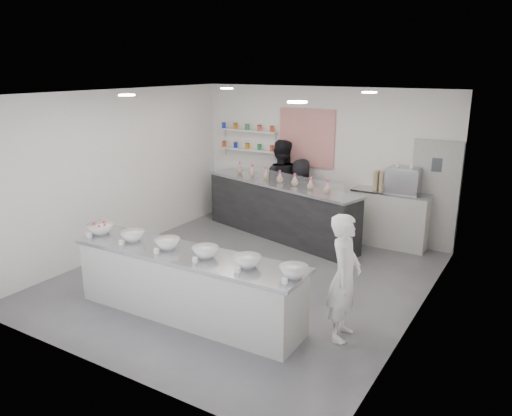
{
  "coord_description": "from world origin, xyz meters",
  "views": [
    {
      "loc": [
        4.11,
        -6.43,
        3.4
      ],
      "look_at": [
        -0.02,
        0.4,
        1.11
      ],
      "focal_mm": 35.0,
      "sensor_mm": 36.0,
      "label": 1
    }
  ],
  "objects_px": {
    "prep_counter": "(187,285)",
    "staff_right": "(301,196)",
    "espresso_ledge": "(389,219)",
    "staff_left": "(280,185)",
    "back_bar": "(279,210)",
    "espresso_machine": "(404,181)",
    "woman_prep": "(344,277)"
  },
  "relations": [
    {
      "from": "back_bar",
      "to": "espresso_ledge",
      "type": "height_order",
      "value": "back_bar"
    },
    {
      "from": "espresso_machine",
      "to": "staff_left",
      "type": "xyz_separation_m",
      "value": [
        -2.52,
        -0.18,
        -0.36
      ]
    },
    {
      "from": "prep_counter",
      "to": "espresso_ledge",
      "type": "relative_size",
      "value": 2.36
    },
    {
      "from": "back_bar",
      "to": "espresso_machine",
      "type": "relative_size",
      "value": 6.01
    },
    {
      "from": "espresso_machine",
      "to": "staff_left",
      "type": "height_order",
      "value": "staff_left"
    },
    {
      "from": "espresso_ledge",
      "to": "woman_prep",
      "type": "height_order",
      "value": "woman_prep"
    },
    {
      "from": "espresso_ledge",
      "to": "staff_left",
      "type": "height_order",
      "value": "staff_left"
    },
    {
      "from": "prep_counter",
      "to": "espresso_ledge",
      "type": "xyz_separation_m",
      "value": [
        1.54,
        4.28,
        0.07
      ]
    },
    {
      "from": "espresso_ledge",
      "to": "back_bar",
      "type": "bearing_deg",
      "value": -163.12
    },
    {
      "from": "prep_counter",
      "to": "woman_prep",
      "type": "relative_size",
      "value": 2.1
    },
    {
      "from": "back_bar",
      "to": "espresso_ledge",
      "type": "distance_m",
      "value": 2.17
    },
    {
      "from": "espresso_machine",
      "to": "woman_prep",
      "type": "bearing_deg",
      "value": -85.33
    },
    {
      "from": "woman_prep",
      "to": "espresso_machine",
      "type": "bearing_deg",
      "value": -2.51
    },
    {
      "from": "espresso_ledge",
      "to": "espresso_machine",
      "type": "height_order",
      "value": "espresso_machine"
    },
    {
      "from": "espresso_ledge",
      "to": "staff_left",
      "type": "xyz_separation_m",
      "value": [
        -2.3,
        -0.18,
        0.42
      ]
    },
    {
      "from": "back_bar",
      "to": "staff_right",
      "type": "xyz_separation_m",
      "value": [
        0.25,
        0.45,
        0.22
      ]
    },
    {
      "from": "prep_counter",
      "to": "espresso_machine",
      "type": "xyz_separation_m",
      "value": [
        1.75,
        4.28,
        0.85
      ]
    },
    {
      "from": "prep_counter",
      "to": "staff_left",
      "type": "relative_size",
      "value": 1.8
    },
    {
      "from": "woman_prep",
      "to": "back_bar",
      "type": "bearing_deg",
      "value": 33.18
    },
    {
      "from": "prep_counter",
      "to": "staff_right",
      "type": "height_order",
      "value": "staff_right"
    },
    {
      "from": "espresso_machine",
      "to": "staff_right",
      "type": "bearing_deg",
      "value": -174.96
    },
    {
      "from": "back_bar",
      "to": "staff_left",
      "type": "relative_size",
      "value": 1.9
    },
    {
      "from": "espresso_machine",
      "to": "staff_right",
      "type": "height_order",
      "value": "staff_right"
    },
    {
      "from": "prep_counter",
      "to": "staff_left",
      "type": "height_order",
      "value": "staff_left"
    },
    {
      "from": "espresso_machine",
      "to": "woman_prep",
      "type": "xyz_separation_m",
      "value": [
        0.3,
        -3.68,
        -0.5
      ]
    },
    {
      "from": "woman_prep",
      "to": "prep_counter",
      "type": "bearing_deg",
      "value": 99.12
    },
    {
      "from": "prep_counter",
      "to": "woman_prep",
      "type": "bearing_deg",
      "value": 15.26
    },
    {
      "from": "espresso_ledge",
      "to": "espresso_machine",
      "type": "bearing_deg",
      "value": 0.0
    },
    {
      "from": "prep_counter",
      "to": "espresso_machine",
      "type": "distance_m",
      "value": 4.7
    },
    {
      "from": "prep_counter",
      "to": "back_bar",
      "type": "relative_size",
      "value": 0.95
    },
    {
      "from": "espresso_ledge",
      "to": "prep_counter",
      "type": "bearing_deg",
      "value": -109.76
    },
    {
      "from": "prep_counter",
      "to": "back_bar",
      "type": "bearing_deg",
      "value": 97.35
    }
  ]
}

